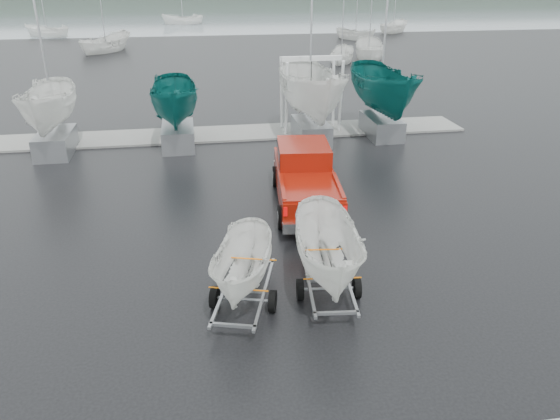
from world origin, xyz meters
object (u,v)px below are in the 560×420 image
object	(u,v)px
pickup_truck	(305,175)
trailer_hitched	(331,203)
boat_hoist	(311,83)
trailer_parked	(243,228)

from	to	relation	value
pickup_truck	trailer_hitched	distance (m)	6.94
boat_hoist	trailer_parked	bearing A→B (deg)	-108.02
trailer_hitched	boat_hoist	bearing A→B (deg)	85.63
trailer_parked	boat_hoist	xyz separation A→B (m)	(5.44, 16.72, 0.30)
trailer_hitched	boat_hoist	xyz separation A→B (m)	(3.06, 16.56, -0.15)
trailer_parked	boat_hoist	bearing A→B (deg)	88.34
pickup_truck	trailer_hitched	xyz separation A→B (m)	(-0.72, -6.69, 1.71)
pickup_truck	trailer_hitched	world-z (taller)	trailer_hitched
trailer_parked	boat_hoist	size ratio (longest dim) A/B	1.05
trailer_hitched	boat_hoist	size ratio (longest dim) A/B	1.26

